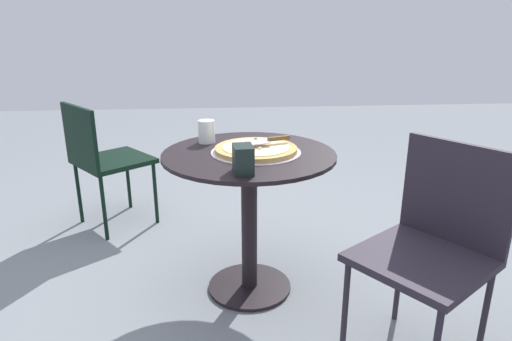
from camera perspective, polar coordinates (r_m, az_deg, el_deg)
ground_plane at (r=2.37m, az=-0.81°, el=-14.61°), size 10.00×10.00×0.00m
patio_table at (r=2.14m, az=-0.87°, el=-2.90°), size 0.80×0.80×0.72m
pizza_on_tray at (r=2.07m, az=-0.00°, el=2.64°), size 0.42×0.42×0.04m
pizza_server at (r=2.10m, az=1.68°, el=3.89°), size 0.21×0.11×0.02m
drinking_cup at (r=2.25m, az=-6.29°, el=4.95°), size 0.08×0.08×0.11m
napkin_dispenser at (r=1.78m, az=-1.65°, el=1.43°), size 0.08×0.11×0.11m
patio_chair_near at (r=3.00m, az=-18.95°, el=1.85°), size 0.59×0.59×0.82m
patio_chair_far at (r=1.84m, az=21.65°, el=-8.10°), size 0.60×0.60×0.87m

